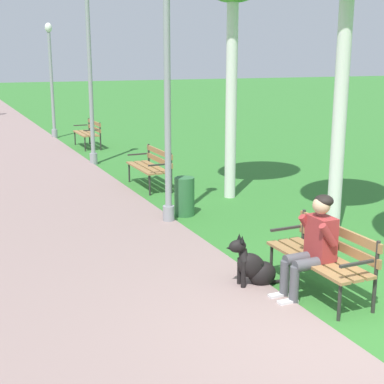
{
  "coord_description": "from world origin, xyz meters",
  "views": [
    {
      "loc": [
        -3.64,
        -4.12,
        2.81
      ],
      "look_at": [
        -0.47,
        3.0,
        0.9
      ],
      "focal_mm": 52.02,
      "sensor_mm": 36.0,
      "label": 1
    }
  ],
  "objects_px": {
    "dog_black": "(255,267)",
    "lamp_post_mid": "(90,73)",
    "park_bench_near": "(324,253)",
    "lamp_post_near": "(167,84)",
    "litter_bin": "(184,196)",
    "park_bench_mid": "(152,164)",
    "person_seated_on_near_bench": "(313,243)",
    "park_bench_far": "(89,131)",
    "lamp_post_far": "(51,80)"
  },
  "relations": [
    {
      "from": "lamp_post_mid",
      "to": "park_bench_far",
      "type": "bearing_deg",
      "value": 78.34
    },
    {
      "from": "park_bench_near",
      "to": "park_bench_far",
      "type": "relative_size",
      "value": 1.0
    },
    {
      "from": "dog_black",
      "to": "lamp_post_far",
      "type": "distance_m",
      "value": 14.28
    },
    {
      "from": "lamp_post_mid",
      "to": "dog_black",
      "type": "bearing_deg",
      "value": -91.3
    },
    {
      "from": "park_bench_near",
      "to": "lamp_post_near",
      "type": "xyz_separation_m",
      "value": [
        -0.63,
        3.48,
        1.86
      ]
    },
    {
      "from": "park_bench_mid",
      "to": "lamp_post_near",
      "type": "bearing_deg",
      "value": -103.99
    },
    {
      "from": "person_seated_on_near_bench",
      "to": "lamp_post_far",
      "type": "xyz_separation_m",
      "value": [
        -0.29,
        14.71,
        1.34
      ]
    },
    {
      "from": "lamp_post_near",
      "to": "park_bench_mid",
      "type": "bearing_deg",
      "value": 76.01
    },
    {
      "from": "park_bench_mid",
      "to": "lamp_post_near",
      "type": "distance_m",
      "value": 3.3
    },
    {
      "from": "person_seated_on_near_bench",
      "to": "park_bench_near",
      "type": "bearing_deg",
      "value": 14.0
    },
    {
      "from": "lamp_post_mid",
      "to": "lamp_post_far",
      "type": "bearing_deg",
      "value": 90.24
    },
    {
      "from": "person_seated_on_near_bench",
      "to": "lamp_post_near",
      "type": "height_order",
      "value": "lamp_post_near"
    },
    {
      "from": "dog_black",
      "to": "litter_bin",
      "type": "xyz_separation_m",
      "value": [
        0.48,
        3.31,
        0.09
      ]
    },
    {
      "from": "park_bench_far",
      "to": "lamp_post_mid",
      "type": "distance_m",
      "value": 3.44
    },
    {
      "from": "person_seated_on_near_bench",
      "to": "lamp_post_near",
      "type": "distance_m",
      "value": 3.94
    },
    {
      "from": "lamp_post_mid",
      "to": "lamp_post_far",
      "type": "xyz_separation_m",
      "value": [
        -0.02,
        5.39,
        -0.36
      ]
    },
    {
      "from": "park_bench_far",
      "to": "lamp_post_near",
      "type": "relative_size",
      "value": 0.33
    },
    {
      "from": "park_bench_mid",
      "to": "person_seated_on_near_bench",
      "type": "distance_m",
      "value": 6.19
    },
    {
      "from": "park_bench_far",
      "to": "litter_bin",
      "type": "xyz_separation_m",
      "value": [
        -0.31,
        -8.29,
        -0.16
      ]
    },
    {
      "from": "dog_black",
      "to": "lamp_post_mid",
      "type": "xyz_separation_m",
      "value": [
        0.2,
        8.78,
        2.12
      ]
    },
    {
      "from": "park_bench_near",
      "to": "lamp_post_near",
      "type": "height_order",
      "value": "lamp_post_near"
    },
    {
      "from": "park_bench_near",
      "to": "litter_bin",
      "type": "relative_size",
      "value": 2.14
    },
    {
      "from": "dog_black",
      "to": "lamp_post_mid",
      "type": "distance_m",
      "value": 9.03
    },
    {
      "from": "person_seated_on_near_bench",
      "to": "dog_black",
      "type": "height_order",
      "value": "person_seated_on_near_bench"
    },
    {
      "from": "person_seated_on_near_bench",
      "to": "dog_black",
      "type": "distance_m",
      "value": 0.83
    },
    {
      "from": "park_bench_mid",
      "to": "litter_bin",
      "type": "height_order",
      "value": "park_bench_mid"
    },
    {
      "from": "lamp_post_mid",
      "to": "lamp_post_far",
      "type": "distance_m",
      "value": 5.4
    },
    {
      "from": "park_bench_mid",
      "to": "person_seated_on_near_bench",
      "type": "height_order",
      "value": "person_seated_on_near_bench"
    },
    {
      "from": "litter_bin",
      "to": "park_bench_far",
      "type": "bearing_deg",
      "value": 87.89
    },
    {
      "from": "lamp_post_far",
      "to": "litter_bin",
      "type": "height_order",
      "value": "lamp_post_far"
    },
    {
      "from": "dog_black",
      "to": "person_seated_on_near_bench",
      "type": "bearing_deg",
      "value": -49.28
    },
    {
      "from": "park_bench_near",
      "to": "lamp_post_far",
      "type": "distance_m",
      "value": 14.74
    },
    {
      "from": "lamp_post_far",
      "to": "park_bench_far",
      "type": "bearing_deg",
      "value": -76.73
    },
    {
      "from": "park_bench_mid",
      "to": "park_bench_far",
      "type": "bearing_deg",
      "value": 89.24
    },
    {
      "from": "litter_bin",
      "to": "lamp_post_mid",
      "type": "bearing_deg",
      "value": 92.9
    },
    {
      "from": "park_bench_far",
      "to": "person_seated_on_near_bench",
      "type": "bearing_deg",
      "value": -91.51
    },
    {
      "from": "litter_bin",
      "to": "dog_black",
      "type": "bearing_deg",
      "value": -98.2
    },
    {
      "from": "park_bench_mid",
      "to": "dog_black",
      "type": "height_order",
      "value": "park_bench_mid"
    },
    {
      "from": "person_seated_on_near_bench",
      "to": "lamp_post_mid",
      "type": "distance_m",
      "value": 9.47
    },
    {
      "from": "park_bench_mid",
      "to": "dog_black",
      "type": "bearing_deg",
      "value": -97.11
    },
    {
      "from": "lamp_post_near",
      "to": "lamp_post_far",
      "type": "xyz_separation_m",
      "value": [
        0.13,
        11.17,
        -0.35
      ]
    },
    {
      "from": "park_bench_mid",
      "to": "lamp_post_mid",
      "type": "distance_m",
      "value": 3.69
    },
    {
      "from": "park_bench_far",
      "to": "lamp_post_near",
      "type": "xyz_separation_m",
      "value": [
        -0.74,
        -8.6,
        1.86
      ]
    },
    {
      "from": "park_bench_mid",
      "to": "lamp_post_mid",
      "type": "relative_size",
      "value": 0.33
    },
    {
      "from": "park_bench_near",
      "to": "lamp_post_near",
      "type": "distance_m",
      "value": 4.0
    },
    {
      "from": "lamp_post_mid",
      "to": "lamp_post_far",
      "type": "relative_size",
      "value": 1.18
    },
    {
      "from": "lamp_post_near",
      "to": "lamp_post_mid",
      "type": "relative_size",
      "value": 0.99
    },
    {
      "from": "park_bench_far",
      "to": "dog_black",
      "type": "xyz_separation_m",
      "value": [
        -0.78,
        -11.6,
        -0.25
      ]
    },
    {
      "from": "park_bench_near",
      "to": "park_bench_mid",
      "type": "distance_m",
      "value": 6.13
    },
    {
      "from": "park_bench_near",
      "to": "lamp_post_mid",
      "type": "relative_size",
      "value": 0.33
    }
  ]
}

